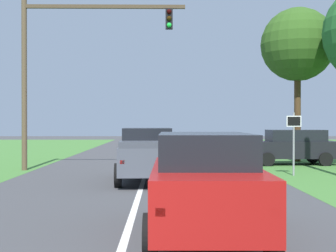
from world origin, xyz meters
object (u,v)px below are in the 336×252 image
(red_suv_near, at_px, (205,182))
(crossing_suv_far, at_px, (292,146))
(pickup_truck_lead, at_px, (147,154))
(extra_tree_1, at_px, (298,45))
(traffic_light, at_px, (66,54))
(keep_moving_sign, at_px, (294,135))

(red_suv_near, bearing_deg, crossing_suv_far, 68.97)
(pickup_truck_lead, xyz_separation_m, crossing_suv_far, (7.20, 7.00, -0.07))
(extra_tree_1, bearing_deg, pickup_truck_lead, -132.00)
(crossing_suv_far, bearing_deg, extra_tree_1, 67.00)
(pickup_truck_lead, relative_size, extra_tree_1, 0.58)
(traffic_light, distance_m, extra_tree_1, 12.71)
(traffic_light, relative_size, extra_tree_1, 0.94)
(red_suv_near, height_order, keep_moving_sign, keep_moving_sign)
(pickup_truck_lead, height_order, crossing_suv_far, pickup_truck_lead)
(red_suv_near, distance_m, crossing_suv_far, 16.30)
(keep_moving_sign, distance_m, extra_tree_1, 8.68)
(pickup_truck_lead, xyz_separation_m, keep_moving_sign, (5.87, 1.96, 0.63))
(crossing_suv_far, height_order, extra_tree_1, extra_tree_1)
(traffic_light, bearing_deg, red_suv_near, -67.64)
(pickup_truck_lead, distance_m, crossing_suv_far, 10.05)
(crossing_suv_far, bearing_deg, pickup_truck_lead, -135.82)
(keep_moving_sign, relative_size, crossing_suv_far, 0.54)
(traffic_light, distance_m, keep_moving_sign, 10.55)
(red_suv_near, relative_size, traffic_light, 0.58)
(red_suv_near, xyz_separation_m, keep_moving_sign, (4.52, 10.17, 0.61))
(keep_moving_sign, bearing_deg, red_suv_near, -113.95)
(traffic_light, bearing_deg, crossing_suv_far, 14.01)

